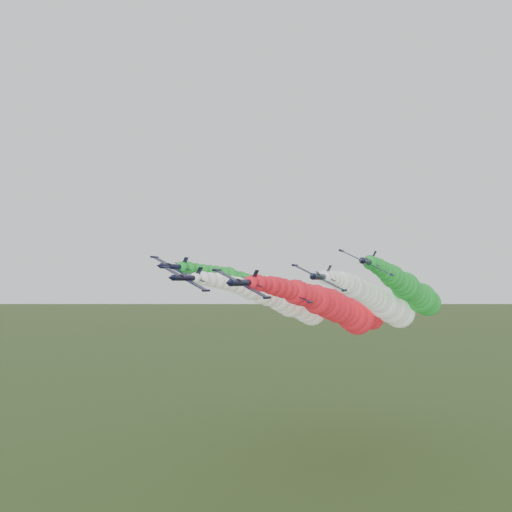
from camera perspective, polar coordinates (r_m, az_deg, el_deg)
The scene contains 6 objects.
jet_lead at distance 123.84m, azimuth 8.97°, elevation -5.88°, with size 16.22×73.29×16.46m.
jet_inner_left at distance 135.40m, azimuth 3.49°, elevation -5.26°, with size 15.76×72.83×16.00m.
jet_inner_right at distance 133.73m, azimuth 14.26°, elevation -5.22°, with size 16.06×73.13×16.30m.
jet_outer_left at distance 148.03m, azimuth 1.87°, elevation -4.26°, with size 16.28×73.34×16.51m.
jet_outer_right at distance 135.42m, azimuth 17.39°, elevation -3.87°, with size 15.46×72.53×15.70m.
jet_trail at distance 146.70m, azimuth 10.98°, elevation -5.94°, with size 15.41×72.48×15.65m.
Camera 1 is at (32.14, -86.12, 44.72)m, focal length 35.00 mm.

